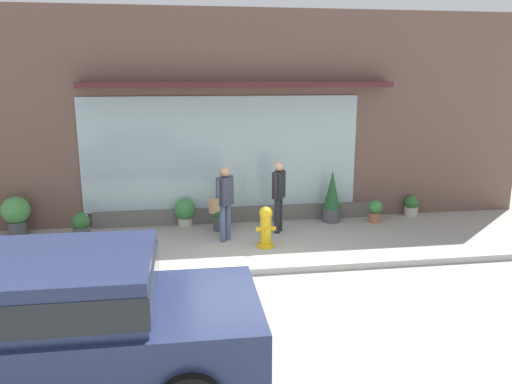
{
  "coord_description": "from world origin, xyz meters",
  "views": [
    {
      "loc": [
        -1.33,
        -8.23,
        3.36
      ],
      "look_at": [
        0.11,
        1.2,
        1.12
      ],
      "focal_mm": 34.94,
      "sensor_mm": 36.0,
      "label": 1
    }
  ],
  "objects_px": {
    "potted_plant_trailing_edge": "(81,224)",
    "potted_plant_window_center": "(222,203)",
    "pedestrian_with_handbag": "(224,199)",
    "potted_plant_doorstep": "(185,211)",
    "fire_hydrant": "(266,226)",
    "potted_plant_window_left": "(411,205)",
    "potted_plant_window_right": "(332,198)",
    "potted_plant_corner_tall": "(16,213)",
    "potted_plant_by_entrance": "(375,211)",
    "pedestrian_passerby": "(279,191)",
    "parked_car_navy": "(57,316)"
  },
  "relations": [
    {
      "from": "potted_plant_corner_tall",
      "to": "potted_plant_window_center",
      "type": "relative_size",
      "value": 0.65
    },
    {
      "from": "fire_hydrant",
      "to": "potted_plant_trailing_edge",
      "type": "relative_size",
      "value": 1.6
    },
    {
      "from": "pedestrian_passerby",
      "to": "potted_plant_doorstep",
      "type": "height_order",
      "value": "pedestrian_passerby"
    },
    {
      "from": "pedestrian_with_handbag",
      "to": "potted_plant_by_entrance",
      "type": "height_order",
      "value": "pedestrian_with_handbag"
    },
    {
      "from": "potted_plant_window_right",
      "to": "potted_plant_trailing_edge",
      "type": "height_order",
      "value": "potted_plant_window_right"
    },
    {
      "from": "fire_hydrant",
      "to": "pedestrian_with_handbag",
      "type": "distance_m",
      "value": 1.04
    },
    {
      "from": "potted_plant_window_left",
      "to": "parked_car_navy",
      "type": "bearing_deg",
      "value": -139.05
    },
    {
      "from": "potted_plant_window_right",
      "to": "fire_hydrant",
      "type": "bearing_deg",
      "value": -140.14
    },
    {
      "from": "potted_plant_trailing_edge",
      "to": "potted_plant_by_entrance",
      "type": "bearing_deg",
      "value": 0.61
    },
    {
      "from": "pedestrian_passerby",
      "to": "potted_plant_by_entrance",
      "type": "bearing_deg",
      "value": 129.73
    },
    {
      "from": "pedestrian_with_handbag",
      "to": "potted_plant_window_right",
      "type": "relative_size",
      "value": 1.3
    },
    {
      "from": "parked_car_navy",
      "to": "potted_plant_doorstep",
      "type": "bearing_deg",
      "value": 77.32
    },
    {
      "from": "parked_car_navy",
      "to": "potted_plant_window_left",
      "type": "xyz_separation_m",
      "value": [
        6.89,
        5.98,
        -0.63
      ]
    },
    {
      "from": "potted_plant_by_entrance",
      "to": "potted_plant_corner_tall",
      "type": "bearing_deg",
      "value": 178.15
    },
    {
      "from": "potted_plant_window_left",
      "to": "potted_plant_trailing_edge",
      "type": "relative_size",
      "value": 0.95
    },
    {
      "from": "parked_car_navy",
      "to": "potted_plant_trailing_edge",
      "type": "distance_m",
      "value": 5.6
    },
    {
      "from": "potted_plant_window_right",
      "to": "potted_plant_window_left",
      "type": "relative_size",
      "value": 2.41
    },
    {
      "from": "potted_plant_window_right",
      "to": "potted_plant_doorstep",
      "type": "xyz_separation_m",
      "value": [
        -3.41,
        0.18,
        -0.23
      ]
    },
    {
      "from": "pedestrian_with_handbag",
      "to": "pedestrian_passerby",
      "type": "xyz_separation_m",
      "value": [
        1.22,
        0.44,
        0.01
      ]
    },
    {
      "from": "potted_plant_trailing_edge",
      "to": "potted_plant_window_center",
      "type": "height_order",
      "value": "potted_plant_window_center"
    },
    {
      "from": "parked_car_navy",
      "to": "potted_plant_window_right",
      "type": "distance_m",
      "value": 7.53
    },
    {
      "from": "potted_plant_by_entrance",
      "to": "potted_plant_window_center",
      "type": "height_order",
      "value": "potted_plant_window_center"
    },
    {
      "from": "parked_car_navy",
      "to": "fire_hydrant",
      "type": "bearing_deg",
      "value": 55.57
    },
    {
      "from": "fire_hydrant",
      "to": "potted_plant_by_entrance",
      "type": "relative_size",
      "value": 1.61
    },
    {
      "from": "fire_hydrant",
      "to": "potted_plant_window_center",
      "type": "height_order",
      "value": "potted_plant_window_center"
    },
    {
      "from": "potted_plant_window_left",
      "to": "potted_plant_doorstep",
      "type": "height_order",
      "value": "potted_plant_doorstep"
    },
    {
      "from": "potted_plant_window_right",
      "to": "potted_plant_trailing_edge",
      "type": "xyz_separation_m",
      "value": [
        -5.61,
        -0.27,
        -0.31
      ]
    },
    {
      "from": "potted_plant_window_left",
      "to": "potted_plant_window_center",
      "type": "xyz_separation_m",
      "value": [
        -4.68,
        -0.46,
        0.37
      ]
    },
    {
      "from": "parked_car_navy",
      "to": "potted_plant_trailing_edge",
      "type": "bearing_deg",
      "value": 98.79
    },
    {
      "from": "parked_car_navy",
      "to": "potted_plant_window_center",
      "type": "distance_m",
      "value": 5.95
    },
    {
      "from": "potted_plant_window_right",
      "to": "potted_plant_by_entrance",
      "type": "distance_m",
      "value": 1.06
    },
    {
      "from": "potted_plant_window_right",
      "to": "pedestrian_passerby",
      "type": "bearing_deg",
      "value": -156.61
    },
    {
      "from": "potted_plant_trailing_edge",
      "to": "potted_plant_corner_tall",
      "type": "distance_m",
      "value": 1.44
    },
    {
      "from": "fire_hydrant",
      "to": "potted_plant_window_left",
      "type": "xyz_separation_m",
      "value": [
        3.92,
        1.73,
        -0.18
      ]
    },
    {
      "from": "potted_plant_window_left",
      "to": "potted_plant_window_right",
      "type": "bearing_deg",
      "value": -174.52
    },
    {
      "from": "potted_plant_corner_tall",
      "to": "potted_plant_window_center",
      "type": "xyz_separation_m",
      "value": [
        4.39,
        -0.32,
        0.14
      ]
    },
    {
      "from": "fire_hydrant",
      "to": "pedestrian_passerby",
      "type": "relative_size",
      "value": 0.54
    },
    {
      "from": "potted_plant_window_right",
      "to": "potted_plant_window_left",
      "type": "xyz_separation_m",
      "value": [
        2.09,
        0.2,
        -0.32
      ]
    },
    {
      "from": "fire_hydrant",
      "to": "potted_plant_window_left",
      "type": "bearing_deg",
      "value": 23.81
    },
    {
      "from": "parked_car_navy",
      "to": "potted_plant_window_center",
      "type": "relative_size",
      "value": 3.21
    },
    {
      "from": "potted_plant_window_right",
      "to": "potted_plant_window_center",
      "type": "height_order",
      "value": "potted_plant_window_center"
    },
    {
      "from": "pedestrian_passerby",
      "to": "potted_plant_window_left",
      "type": "distance_m",
      "value": 3.63
    },
    {
      "from": "fire_hydrant",
      "to": "pedestrian_passerby",
      "type": "xyz_separation_m",
      "value": [
        0.44,
        0.93,
        0.48
      ]
    },
    {
      "from": "parked_car_navy",
      "to": "potted_plant_window_right",
      "type": "xyz_separation_m",
      "value": [
        4.81,
        5.78,
        -0.3
      ]
    },
    {
      "from": "pedestrian_passerby",
      "to": "potted_plant_window_center",
      "type": "relative_size",
      "value": 1.21
    },
    {
      "from": "potted_plant_doorstep",
      "to": "potted_plant_corner_tall",
      "type": "bearing_deg",
      "value": -178.08
    },
    {
      "from": "parked_car_navy",
      "to": "potted_plant_doorstep",
      "type": "height_order",
      "value": "parked_car_navy"
    },
    {
      "from": "pedestrian_with_handbag",
      "to": "potted_plant_doorstep",
      "type": "xyz_separation_m",
      "value": [
        -0.79,
        1.22,
        -0.56
      ]
    },
    {
      "from": "pedestrian_with_handbag",
      "to": "potted_plant_by_entrance",
      "type": "relative_size",
      "value": 3.0
    },
    {
      "from": "potted_plant_window_center",
      "to": "potted_plant_window_right",
      "type": "bearing_deg",
      "value": 5.81
    }
  ]
}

